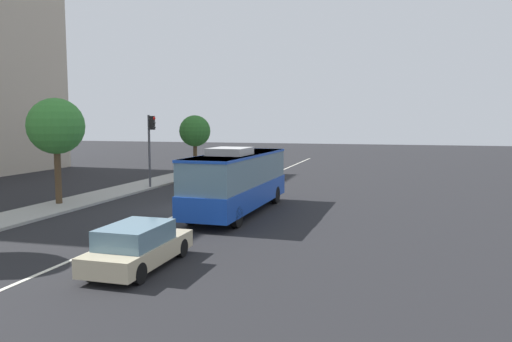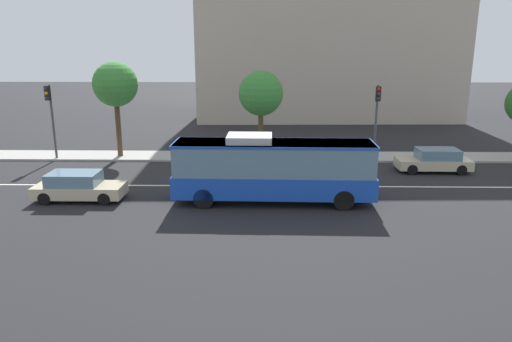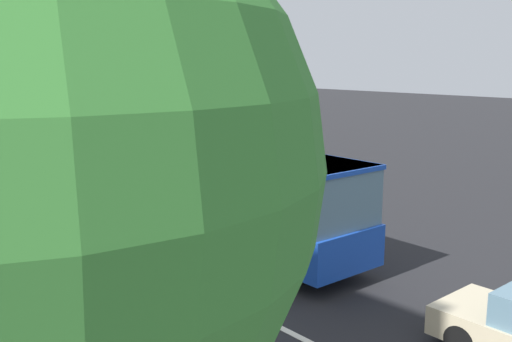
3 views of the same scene
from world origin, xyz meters
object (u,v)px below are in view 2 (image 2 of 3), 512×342
Objects in this scene: traffic_light_mid_block at (377,110)px; street_tree_kerbside_right at (115,85)px; street_tree_kerbside_left at (261,94)px; sedan_beige_ahead at (434,160)px; traffic_light_near_corner at (50,109)px; sedan_beige at (78,186)px; transit_bus at (273,167)px.

traffic_light_mid_block is 17.84m from street_tree_kerbside_right.
traffic_light_mid_block is 0.86× the size of street_tree_kerbside_left.
traffic_light_near_corner is at bearing -4.90° from sedan_beige_ahead.
street_tree_kerbside_right is at bearing -176.18° from street_tree_kerbside_left.
street_tree_kerbside_right is (-20.97, 3.49, 4.38)m from sedan_beige_ahead.
sedan_beige is 10.40m from traffic_light_near_corner.
transit_bus is at bearing 64.97° from traffic_light_near_corner.
traffic_light_mid_block is at bearing -36.45° from sedan_beige_ahead.
transit_bus is 17.45m from traffic_light_near_corner.
street_tree_kerbside_right is at bearing 107.71° from traffic_light_near_corner.
street_tree_kerbside_right is (-0.70, 9.62, 4.38)m from sedan_beige.
street_tree_kerbside_left is at bearing -97.14° from traffic_light_mid_block.
transit_bus is 1.93× the size of traffic_light_near_corner.
traffic_light_mid_block is at bearing 52.18° from transit_bus.
traffic_light_near_corner is at bearing -85.11° from traffic_light_mid_block.
sedan_beige and sedan_beige_ahead have the same top height.
transit_bus is 1.66× the size of street_tree_kerbside_left.
traffic_light_near_corner is (-25.23, 2.57, 2.84)m from sedan_beige_ahead.
traffic_light_mid_block is at bearing -12.30° from street_tree_kerbside_left.
street_tree_kerbside_right is (4.26, 0.92, 1.54)m from traffic_light_near_corner.
street_tree_kerbside_right is at bearing 93.89° from sedan_beige.
sedan_beige_ahead is 0.87× the size of traffic_light_mid_block.
sedan_beige is 21.18m from sedan_beige_ahead.
sedan_beige_ahead is (20.28, 6.12, 0.00)m from sedan_beige.
street_tree_kerbside_left is (-0.71, 10.42, 2.64)m from transit_bus.
street_tree_kerbside_left reaches higher than sedan_beige.
traffic_light_mid_block is at bearing -3.30° from street_tree_kerbside_right.
sedan_beige_ahead is 12.33m from street_tree_kerbside_left.
sedan_beige is at bearing -58.09° from traffic_light_mid_block.
sedan_beige_ahead is at bearing 16.55° from sedan_beige.
traffic_light_near_corner is 22.00m from traffic_light_mid_block.
traffic_light_near_corner is at bearing 119.42° from sedan_beige.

